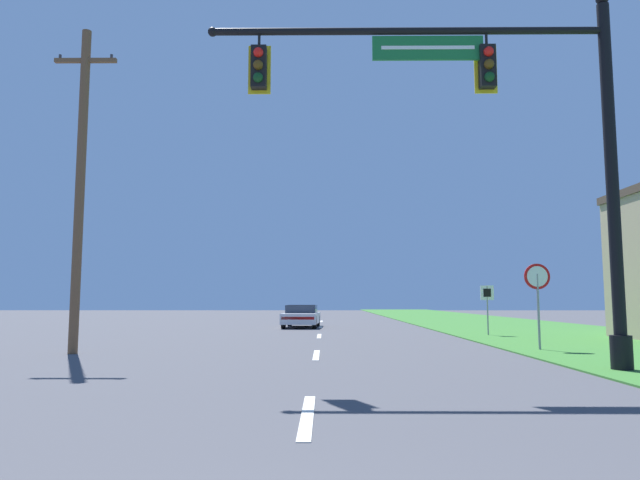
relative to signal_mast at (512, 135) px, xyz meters
The scene contains 7 objects.
grass_verge_right 20.99m from the signal_mast, 72.27° to the left, with size 10.00×110.00×0.04m.
road_center_line 13.19m from the signal_mast, 110.60° to the left, with size 0.16×34.80×0.01m.
signal_mast is the anchor object (origin of this frame).
car_ahead 20.24m from the signal_mast, 105.65° to the left, with size 2.02×4.50×1.19m.
stop_sign 6.17m from the signal_mast, 65.37° to the left, with size 0.76×0.07×2.50m.
route_sign_post 12.49m from the signal_mast, 77.15° to the left, with size 0.55×0.06×2.03m.
utility_pole_near 11.65m from the signal_mast, 161.00° to the left, with size 1.80×0.26×9.30m.
Camera 1 is at (0.22, -1.49, 1.48)m, focal length 32.00 mm.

